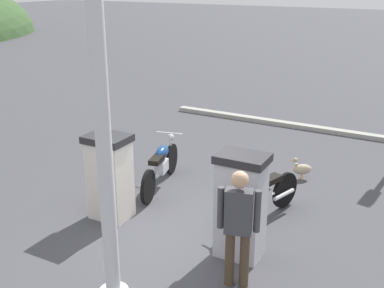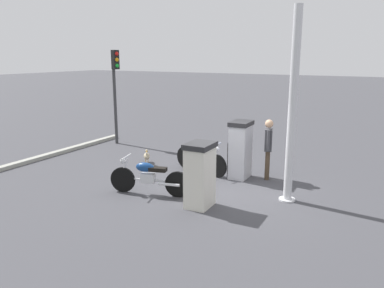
{
  "view_description": "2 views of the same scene",
  "coord_description": "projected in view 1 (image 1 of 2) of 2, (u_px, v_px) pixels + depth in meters",
  "views": [
    {
      "loc": [
        -5.95,
        -3.67,
        4.03
      ],
      "look_at": [
        1.07,
        0.31,
        1.13
      ],
      "focal_mm": 43.91,
      "sensor_mm": 36.0,
      "label": 1
    },
    {
      "loc": [
        -4.08,
        8.6,
        3.45
      ],
      "look_at": [
        0.64,
        0.12,
        1.17
      ],
      "focal_mm": 35.63,
      "sensor_mm": 36.0,
      "label": 2
    }
  ],
  "objects": [
    {
      "name": "wandering_duck",
      "position": [
        302.0,
        169.0,
        9.81
      ],
      "size": [
        0.39,
        0.44,
        0.49
      ],
      "color": "tan",
      "rests_on": "ground"
    },
    {
      "name": "attendant_person",
      "position": [
        238.0,
        222.0,
        6.16
      ],
      "size": [
        0.3,
        0.57,
        1.71
      ],
      "color": "#473828",
      "rests_on": "ground"
    },
    {
      "name": "road_edge_kerb",
      "position": [
        296.0,
        126.0,
        13.21
      ],
      "size": [
        0.32,
        7.51,
        0.12
      ],
      "color": "#9E9E93",
      "rests_on": "ground"
    },
    {
      "name": "fuel_pump_near",
      "position": [
        241.0,
        205.0,
        6.93
      ],
      "size": [
        0.58,
        0.75,
        1.64
      ],
      "color": "silver",
      "rests_on": "ground"
    },
    {
      "name": "ground_plane",
      "position": [
        177.0,
        229.0,
        7.93
      ],
      "size": [
        120.0,
        120.0,
        0.0
      ],
      "primitive_type": "plane",
      "color": "#424247"
    },
    {
      "name": "motorcycle_near_pump",
      "position": [
        262.0,
        195.0,
        8.08
      ],
      "size": [
        1.95,
        0.78,
        0.97
      ],
      "color": "black",
      "rests_on": "ground"
    },
    {
      "name": "canopy_support_pole",
      "position": [
        103.0,
        139.0,
        5.6
      ],
      "size": [
        0.4,
        0.4,
        4.53
      ],
      "color": "silver",
      "rests_on": "ground"
    },
    {
      "name": "motorcycle_far_pump",
      "position": [
        161.0,
        165.0,
        9.39
      ],
      "size": [
        2.08,
        0.74,
        0.97
      ],
      "color": "black",
      "rests_on": "ground"
    },
    {
      "name": "fuel_pump_far",
      "position": [
        110.0,
        176.0,
        8.1
      ],
      "size": [
        0.62,
        0.74,
        1.52
      ],
      "color": "silver",
      "rests_on": "ground"
    }
  ]
}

